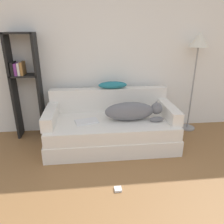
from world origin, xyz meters
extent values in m
cube|color=white|center=(0.00, 2.80, 1.35)|extent=(7.66, 0.06, 2.70)
cube|color=silver|center=(-0.02, 2.17, 0.11)|extent=(1.86, 0.91, 0.23)
cube|color=silver|center=(-0.02, 2.16, 0.32)|extent=(1.82, 0.87, 0.19)
cube|color=silver|center=(-0.02, 2.55, 0.59)|extent=(1.82, 0.15, 0.36)
cube|color=silver|center=(-0.88, 2.16, 0.50)|extent=(0.15, 0.72, 0.18)
cube|color=silver|center=(0.83, 2.16, 0.50)|extent=(0.15, 0.72, 0.18)
ellipsoid|color=slate|center=(0.23, 2.11, 0.55)|extent=(0.70, 0.24, 0.27)
sphere|color=slate|center=(0.62, 2.11, 0.57)|extent=(0.16, 0.16, 0.16)
cone|color=slate|center=(0.62, 2.06, 0.64)|extent=(0.06, 0.06, 0.07)
cone|color=slate|center=(0.62, 2.15, 0.64)|extent=(0.06, 0.06, 0.07)
ellipsoid|color=slate|center=(0.60, 2.00, 0.45)|extent=(0.21, 0.06, 0.08)
cube|color=silver|center=(-0.38, 2.11, 0.42)|extent=(0.35, 0.26, 0.02)
ellipsoid|color=teal|center=(0.04, 2.54, 0.82)|extent=(0.44, 0.19, 0.11)
cube|color=black|center=(-1.46, 2.62, 0.80)|extent=(0.04, 0.26, 1.59)
cube|color=black|center=(-1.08, 2.62, 0.80)|extent=(0.04, 0.26, 1.59)
cube|color=black|center=(-1.27, 2.62, 1.58)|extent=(0.40, 0.26, 0.02)
cube|color=black|center=(-1.27, 2.62, 0.99)|extent=(0.40, 0.26, 0.02)
cube|color=black|center=(-1.41, 2.60, 1.10)|extent=(0.04, 0.20, 0.19)
cube|color=#753384|center=(-1.36, 2.60, 1.09)|extent=(0.04, 0.20, 0.17)
cube|color=silver|center=(-1.32, 2.60, 1.09)|extent=(0.03, 0.20, 0.18)
cube|color=olive|center=(-1.28, 2.60, 1.09)|extent=(0.04, 0.20, 0.19)
cylinder|color=gray|center=(1.35, 2.58, 0.01)|extent=(0.25, 0.25, 0.02)
cylinder|color=gray|center=(1.35, 2.58, 0.70)|extent=(0.02, 0.02, 1.35)
cone|color=silver|center=(1.35, 2.58, 1.48)|extent=(0.29, 0.29, 0.22)
cube|color=silver|center=(-0.06, 1.17, 0.01)|extent=(0.08, 0.08, 0.02)
camera|label=1|loc=(-0.32, -0.72, 1.67)|focal=35.00mm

